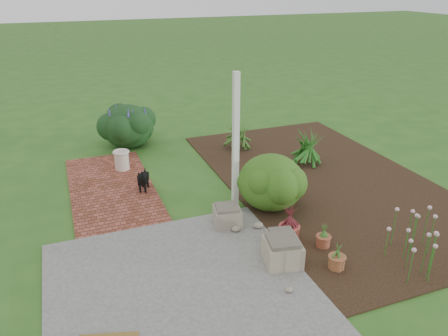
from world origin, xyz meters
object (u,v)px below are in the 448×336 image
object	(u,v)px
black_dog	(143,179)
evergreen_shrub	(271,181)
cream_ceramic_urn	(122,160)
stone_trough_near	(282,252)

from	to	relation	value
black_dog	evergreen_shrub	xyz separation A→B (m)	(2.05, -1.42, 0.24)
cream_ceramic_urn	evergreen_shrub	distance (m)	3.49
stone_trough_near	black_dog	xyz separation A→B (m)	(-1.43, 3.05, 0.09)
cream_ceramic_urn	evergreen_shrub	bearing A→B (deg)	-49.20
evergreen_shrub	stone_trough_near	bearing A→B (deg)	-110.81
stone_trough_near	evergreen_shrub	xyz separation A→B (m)	(0.62, 1.63, 0.33)
stone_trough_near	cream_ceramic_urn	bearing A→B (deg)	111.19
black_dog	evergreen_shrub	distance (m)	2.51
black_dog	cream_ceramic_urn	distance (m)	1.24
stone_trough_near	evergreen_shrub	bearing A→B (deg)	69.19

